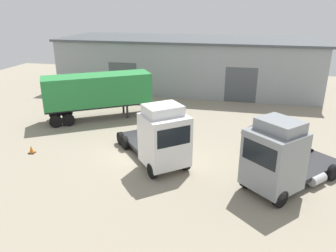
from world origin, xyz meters
TOP-DOWN VIEW (x-y plane):
  - ground_plane at (0.00, 0.00)m, footprint 60.00×60.00m
  - warehouse_building at (0.00, 18.73)m, footprint 29.41×9.97m
  - tractor_unit_white at (1.94, -1.67)m, footprint 6.16×6.63m
  - container_trailer_green at (-5.71, 5.96)m, footprint 8.98×7.04m
  - tractor_unit_grey at (8.76, -3.03)m, footprint 6.36×6.62m
  - gravel_pile at (8.49, 5.28)m, footprint 3.58×3.58m
  - traffic_cone at (-7.15, -1.85)m, footprint 0.40×0.40m

SIDE VIEW (x-z plane):
  - ground_plane at x=0.00m, z-range 0.00..0.00m
  - traffic_cone at x=-7.15m, z-range -0.02..0.53m
  - gravel_pile at x=8.49m, z-range 0.00..1.28m
  - tractor_unit_white at x=1.94m, z-range -0.13..3.95m
  - tractor_unit_grey at x=8.76m, z-range -0.14..4.00m
  - container_trailer_green at x=-5.71m, z-range 0.55..4.46m
  - warehouse_building at x=0.00m, z-range 0.01..5.89m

